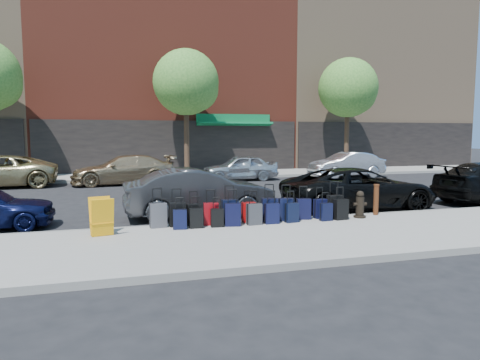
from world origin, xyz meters
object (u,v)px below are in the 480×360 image
object	(u,v)px
car_near_1	(199,193)
fire_hydrant	(360,205)
tree_center	(188,84)
bollard	(376,199)
car_near_2	(359,189)
car_far_3	(347,165)
car_far_2	(240,168)
car_far_1	(124,170)
display_rack	(102,217)
tree_right	(350,89)
suitcase_front_5	(249,212)

from	to	relation	value
car_near_1	fire_hydrant	bearing A→B (deg)	-119.35
tree_center	bollard	size ratio (longest dim) A/B	8.04
car_near_2	car_far_3	world-z (taller)	car_far_3
bollard	car_near_2	distance (m)	1.64
car_near_1	car_near_2	distance (m)	5.30
car_near_2	car_far_2	xyz separation A→B (m)	(-1.26, 10.06, -0.00)
car_far_1	display_rack	bearing A→B (deg)	-7.52
car_far_2	tree_right	bearing A→B (deg)	108.39
car_far_2	display_rack	bearing A→B (deg)	-28.46
fire_hydrant	tree_right	bearing A→B (deg)	65.12
car_near_1	car_near_2	size ratio (longest dim) A/B	0.88
fire_hydrant	car_far_1	world-z (taller)	car_far_1
tree_center	fire_hydrant	xyz separation A→B (m)	(2.56, -14.49, -4.91)
tree_center	bollard	distance (m)	15.38
bollard	car_far_2	world-z (taller)	car_far_2
tree_right	car_near_1	distance (m)	17.96
tree_center	car_far_3	world-z (taller)	tree_center
suitcase_front_5	bollard	world-z (taller)	bollard
tree_center	tree_right	distance (m)	10.50
car_near_2	tree_right	bearing A→B (deg)	-26.84
suitcase_front_5	fire_hydrant	xyz separation A→B (m)	(3.22, -0.24, 0.08)
car_far_2	car_far_3	world-z (taller)	car_far_3
bollard	car_far_1	xyz separation A→B (m)	(-7.01, 11.39, 0.12)
suitcase_front_5	bollard	distance (m)	3.90
display_rack	car_far_2	size ratio (longest dim) A/B	0.21
display_rack	car_far_3	bearing A→B (deg)	30.48
bollard	fire_hydrant	bearing A→B (deg)	-160.67
tree_right	suitcase_front_5	world-z (taller)	tree_right
tree_center	car_far_1	bearing A→B (deg)	-142.85
fire_hydrant	car_near_2	world-z (taller)	car_near_2
fire_hydrant	car_far_1	distance (m)	13.24
car_far_1	tree_right	bearing A→B (deg)	96.84
suitcase_front_5	fire_hydrant	world-z (taller)	suitcase_front_5
fire_hydrant	car_near_2	bearing A→B (deg)	63.37
car_far_3	car_near_2	bearing A→B (deg)	-33.24
tree_center	tree_right	xyz separation A→B (m)	(10.50, 0.00, 0.00)
suitcase_front_5	car_far_1	distance (m)	11.81
suitcase_front_5	display_rack	world-z (taller)	display_rack
car_far_1	car_near_1	bearing A→B (deg)	8.07
car_far_1	car_far_2	size ratio (longest dim) A/B	1.24
car_near_1	car_near_2	bearing A→B (deg)	-95.89
tree_right	car_far_3	bearing A→B (deg)	-121.32
tree_right	car_near_1	bearing A→B (deg)	-134.54
tree_right	display_rack	size ratio (longest dim) A/B	8.22
bollard	display_rack	xyz separation A→B (m)	(-7.64, -0.54, -0.03)
tree_right	display_rack	world-z (taller)	tree_right
fire_hydrant	car_near_1	world-z (taller)	car_near_1
tree_center	tree_right	bearing A→B (deg)	0.00
tree_center	tree_right	world-z (taller)	same
car_far_1	car_far_2	distance (m)	6.15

